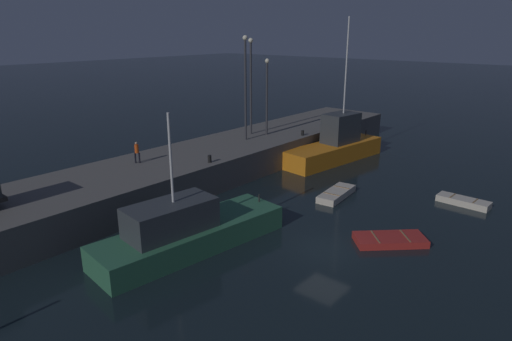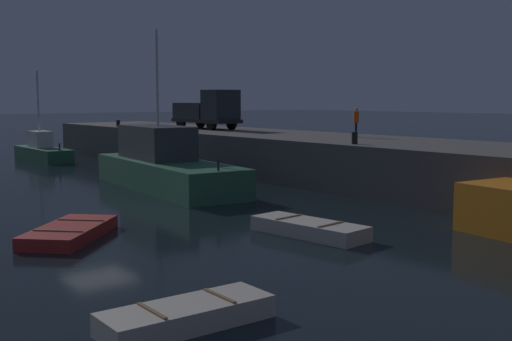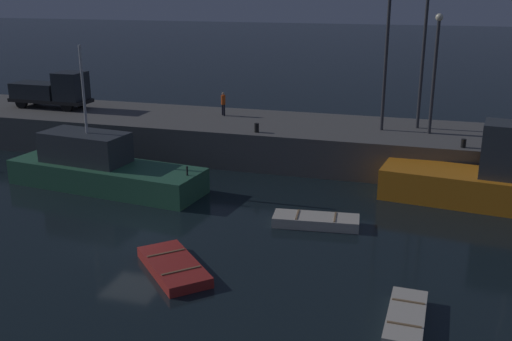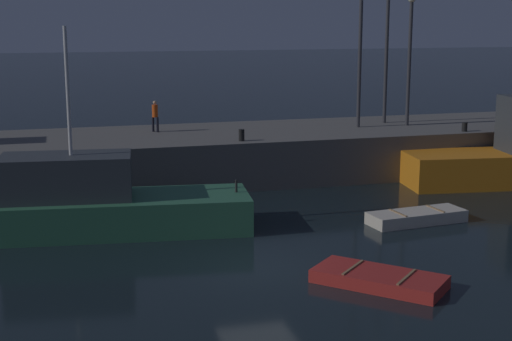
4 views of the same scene
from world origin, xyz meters
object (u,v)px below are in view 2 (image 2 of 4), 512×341
utility_truck (208,110)px  dockworker (356,120)px  dinghy_red_small (309,228)px  bollard_central (118,123)px  fishing_boat_white (42,151)px  fishing_boat_blue (165,166)px  bollard_west (355,138)px  rowboat_white_mid (70,232)px  dinghy_orange_near (187,315)px

utility_truck → dockworker: 12.72m
dinghy_red_small → bollard_central: bearing=164.8°
fishing_boat_white → dinghy_red_small: size_ratio=1.71×
dockworker → dinghy_red_small: bearing=-53.6°
fishing_boat_blue → bollard_west: 9.52m
dinghy_red_small → bollard_central: size_ratio=8.63×
dinghy_red_small → bollard_west: bollard_west is taller
fishing_boat_blue → rowboat_white_mid: 11.72m
dockworker → bollard_west: (3.56, -4.02, -0.64)m
utility_truck → bollard_central: (-7.33, -3.09, -1.04)m
dinghy_orange_near → utility_truck: 32.13m
rowboat_white_mid → bollard_central: (-24.27, 14.06, 2.39)m
bollard_west → bollard_central: size_ratio=1.16×
fishing_boat_blue → rowboat_white_mid: fishing_boat_blue is taller
fishing_boat_blue → bollard_west: fishing_boat_blue is taller
fishing_boat_white → rowboat_white_mid: 27.64m
rowboat_white_mid → fishing_boat_white: bearing=161.1°
bollard_west → utility_truck: bearing=169.5°
dinghy_orange_near → fishing_boat_blue: bearing=150.3°
fishing_boat_white → dockworker: (21.88, 9.23, 2.59)m
fishing_boat_white → dinghy_orange_near: 36.70m
dinghy_orange_near → bollard_central: size_ratio=7.32×
utility_truck → dockworker: utility_truck is taller
fishing_boat_white → dockworker: fishing_boat_white is taller
fishing_boat_white → utility_truck: 12.68m
fishing_boat_white → bollard_west: bearing=11.6°
utility_truck → dinghy_orange_near: bearing=-35.5°
fishing_boat_blue → utility_truck: size_ratio=1.92×
fishing_boat_blue → fishing_boat_white: 18.02m
fishing_boat_white → bollard_west: size_ratio=12.66×
fishing_boat_blue → dinghy_orange_near: 19.82m
fishing_boat_white → rowboat_white_mid: (26.14, -8.95, -0.47)m
fishing_boat_white → dinghy_orange_near: bearing=-16.4°
bollard_west → dinghy_orange_near: bearing=-57.9°
utility_truck → bollard_west: bearing=-10.5°
dinghy_orange_near → dockworker: (-13.33, 19.58, 3.04)m
dinghy_orange_near → bollard_central: 36.83m
utility_truck → bollard_central: utility_truck is taller
bollard_central → fishing_boat_white: bearing=-110.1°
dockworker → bollard_central: 20.44m
dockworker → utility_truck: bearing=-175.4°
dinghy_orange_near → utility_truck: (-26.01, 18.56, 3.40)m
dinghy_red_small → dockworker: size_ratio=2.58×
dinghy_red_small → dinghy_orange_near: bearing=-59.4°
dockworker → fishing_boat_white: bearing=-157.1°
fishing_boat_blue → fishing_boat_white: (-18.01, 0.55, -0.44)m
fishing_boat_blue → utility_truck: bearing=135.2°
fishing_boat_white → dinghy_red_small: 30.81m
fishing_boat_blue → fishing_boat_white: size_ratio=1.64×
bollard_central → bollard_west: bearing=0.2°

